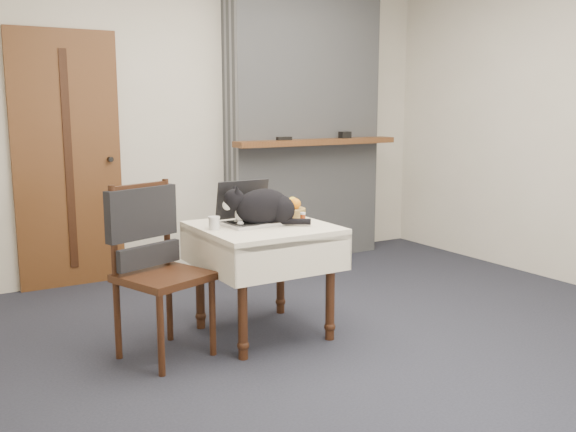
% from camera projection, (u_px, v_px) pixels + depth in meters
% --- Properties ---
extents(ground, '(4.50, 4.50, 0.00)m').
position_uv_depth(ground, '(339.00, 331.00, 4.12)').
color(ground, black).
rests_on(ground, ground).
extents(room_shell, '(4.52, 4.01, 2.61)m').
position_uv_depth(room_shell, '(301.00, 53.00, 4.20)').
color(room_shell, beige).
rests_on(room_shell, ground).
extents(door, '(0.82, 0.10, 2.00)m').
position_uv_depth(door, '(68.00, 161.00, 5.00)').
color(door, brown).
rests_on(door, ground).
extents(chimney, '(1.62, 0.48, 2.60)m').
position_uv_depth(chimney, '(304.00, 119.00, 5.91)').
color(chimney, gray).
rests_on(chimney, ground).
extents(side_table, '(0.78, 0.78, 0.70)m').
position_uv_depth(side_table, '(263.00, 243.00, 3.97)').
color(side_table, '#341B0E').
rests_on(side_table, ground).
extents(laptop, '(0.37, 0.32, 0.27)m').
position_uv_depth(laptop, '(249.00, 213.00, 3.99)').
color(laptop, '#B7B7BC').
rests_on(laptop, side_table).
extents(cat, '(0.50, 0.34, 0.26)m').
position_uv_depth(cat, '(264.00, 207.00, 3.92)').
color(cat, black).
rests_on(cat, side_table).
extents(cream_jar, '(0.07, 0.07, 0.08)m').
position_uv_depth(cream_jar, '(214.00, 223.00, 3.80)').
color(cream_jar, silver).
rests_on(cream_jar, side_table).
extents(pill_bottle, '(0.03, 0.03, 0.07)m').
position_uv_depth(pill_bottle, '(303.00, 218.00, 4.00)').
color(pill_bottle, '#973512').
rests_on(pill_bottle, side_table).
extents(fruit_basket, '(0.24, 0.24, 0.13)m').
position_uv_depth(fruit_basket, '(287.00, 210.00, 4.17)').
color(fruit_basket, olive).
rests_on(fruit_basket, side_table).
extents(desk_clutter, '(0.12, 0.10, 0.01)m').
position_uv_depth(desk_clutter, '(278.00, 220.00, 4.08)').
color(desk_clutter, black).
rests_on(desk_clutter, side_table).
extents(chair, '(0.57, 0.56, 1.00)m').
position_uv_depth(chair, '(151.00, 246.00, 3.65)').
color(chair, '#341B0E').
rests_on(chair, ground).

